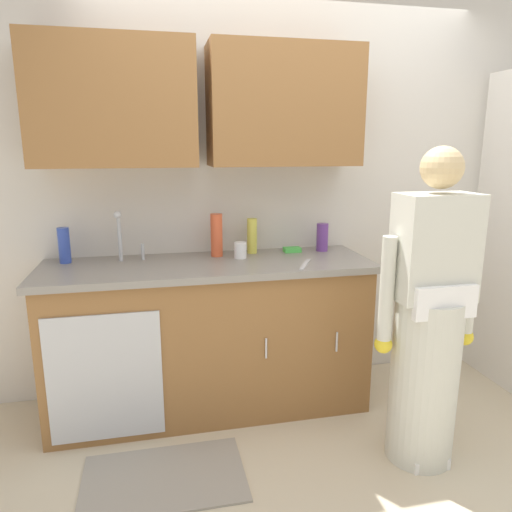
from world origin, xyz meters
The scene contains 14 objects.
ground_plane centered at (0.00, 0.00, 0.00)m, with size 9.00×9.00×0.00m, color beige.
kitchen_wall_with_uppers centered at (-0.14, 0.99, 1.48)m, with size 4.80×0.44×2.70m.
counter_cabinet centered at (-0.55, 0.70, 0.45)m, with size 1.90×0.62×0.90m.
countertop centered at (-0.55, 0.70, 0.92)m, with size 1.96×0.66×0.04m, color gray.
sink centered at (-1.02, 0.71, 0.93)m, with size 0.50×0.36×0.35m.
person_at_sink centered at (0.47, -0.05, 0.69)m, with size 0.55×0.34×1.62m.
floor_mat centered at (-0.87, 0.05, 0.01)m, with size 0.80×0.50×0.01m, color gray.
bottle_cleaner_spray centered at (0.23, 0.86, 1.03)m, with size 0.08×0.08×0.18m, color #66388C.
bottle_soap centered at (-0.24, 0.89, 1.05)m, with size 0.06×0.06×0.23m, color #D8D14C.
bottle_water_short centered at (-1.38, 0.87, 1.05)m, with size 0.07×0.07×0.21m, color #334CB2.
bottle_water_tall centered at (-0.47, 0.86, 1.07)m, with size 0.07×0.07×0.27m, color #E05933.
cup_by_sink centered at (-0.34, 0.77, 0.99)m, with size 0.08×0.08×0.10m, color white.
knife_on_counter centered at (0.00, 0.52, 0.94)m, with size 0.24×0.02×0.01m, color silver.
sponge centered at (0.02, 0.87, 0.96)m, with size 0.11×0.07×0.03m, color #4CBF4C.
Camera 1 is at (-0.86, -2.04, 1.62)m, focal length 33.22 mm.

